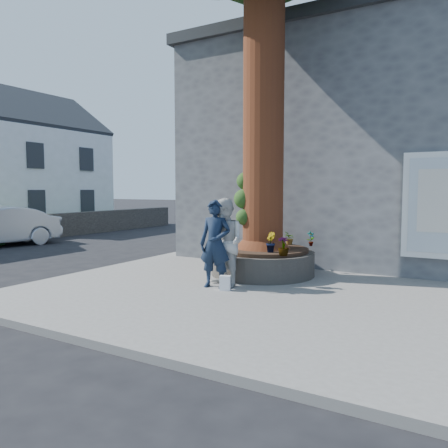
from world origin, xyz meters
The scene contains 13 objects.
ground centered at (0.00, 0.00, 0.00)m, with size 120.00×120.00×0.00m, color black.
pavement centered at (1.50, 1.00, 0.06)m, with size 9.00×8.00×0.12m, color slate.
yellow_line centered at (-3.05, 1.00, 0.00)m, with size 0.10×30.00×0.01m, color yellow.
stone_shop centered at (2.50, 7.20, 3.16)m, with size 10.30×8.30×6.30m.
planter centered at (0.80, 2.00, 0.41)m, with size 2.30×2.30×0.60m.
cottage_far centered at (-16.50, 8.00, 3.79)m, with size 7.30×7.40×8.75m.
man centered at (0.55, 0.35, 0.98)m, with size 0.63×0.41×1.71m, color #111D30.
woman centered at (0.68, 0.51, 0.99)m, with size 0.85×0.66×1.74m, color beige.
shopping_bag centered at (0.85, 0.23, 0.26)m, with size 0.20×0.12×0.28m, color white.
plant_a centered at (1.63, 2.85, 0.89)m, with size 0.18×0.12×0.35m, color gray.
plant_b centered at (1.22, 1.47, 0.93)m, with size 0.23×0.23×0.42m, color gray.
plant_c centered at (1.65, 1.15, 0.91)m, with size 0.21×0.21×0.38m, color gray.
plant_d centered at (1.11, 2.85, 0.87)m, with size 0.27×0.24×0.30m, color gray.
Camera 1 is at (4.93, -6.84, 2.04)m, focal length 35.00 mm.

